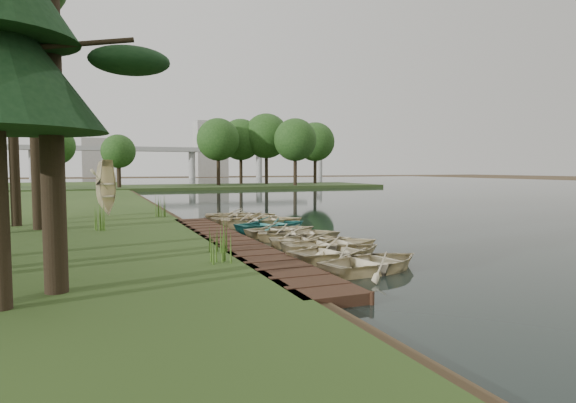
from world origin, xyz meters
name	(u,v)px	position (x,y,z in m)	size (l,w,h in m)	color
ground	(275,246)	(0.00, 0.00, 0.00)	(300.00, 300.00, 0.00)	#3D2F1D
water	(488,197)	(30.00, 20.00, 0.03)	(130.00, 200.00, 0.05)	black
boardwalk	(232,245)	(-1.60, 0.00, 0.15)	(1.60, 16.00, 0.30)	#341F14
peninsula	(202,187)	(8.00, 50.00, 0.23)	(50.00, 14.00, 0.45)	#2D411C
far_trees	(177,142)	(4.67, 50.00, 6.43)	(45.60, 5.60, 8.80)	black
bridge	(164,153)	(12.31, 120.00, 7.08)	(95.90, 4.00, 8.60)	#A5A5A0
building_a	(211,149)	(30.00, 140.00, 9.00)	(10.00, 8.00, 18.00)	#A5A5A0
building_b	(96,158)	(-5.00, 145.00, 6.00)	(8.00, 8.00, 12.00)	#A5A5A0
rowboat_0	(374,259)	(0.95, -5.24, 0.39)	(2.34, 3.27, 0.68)	beige
rowboat_1	(339,249)	(0.82, -3.43, 0.39)	(2.37, 3.31, 0.69)	beige
rowboat_2	(332,242)	(1.25, -2.17, 0.40)	(2.43, 3.41, 0.71)	beige
rowboat_3	(311,238)	(1.09, -0.83, 0.36)	(2.13, 2.99, 0.62)	beige
rowboat_4	(299,232)	(1.25, 0.63, 0.39)	(2.34, 3.28, 0.68)	beige
rowboat_5	(282,228)	(1.11, 2.12, 0.37)	(2.21, 3.09, 0.64)	beige
rowboat_6	(273,223)	(1.30, 3.72, 0.40)	(2.44, 3.42, 0.71)	teal
rowboat_7	(262,219)	(1.27, 5.17, 0.46)	(2.81, 3.93, 0.81)	beige
rowboat_8	(247,217)	(0.98, 6.64, 0.42)	(2.52, 3.53, 0.73)	beige
rowboat_9	(241,214)	(1.07, 7.97, 0.43)	(2.63, 3.69, 0.76)	beige
stored_rowboat	(107,210)	(-5.44, 11.26, 0.61)	(2.15, 3.01, 0.62)	beige
tree_6	(9,23)	(-9.32, 7.87, 9.15)	(4.68, 4.68, 10.92)	black
reeds_0	(220,246)	(-2.97, -3.68, 0.76)	(0.60, 0.60, 0.91)	#3F661E
reeds_1	(219,237)	(-2.60, -2.06, 0.77)	(0.60, 0.60, 0.94)	#3F661E
reeds_2	(98,217)	(-5.97, 4.83, 0.84)	(0.60, 0.60, 1.08)	#3F661E
reeds_3	(161,206)	(-2.83, 9.67, 0.87)	(0.60, 0.60, 1.15)	#3F661E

